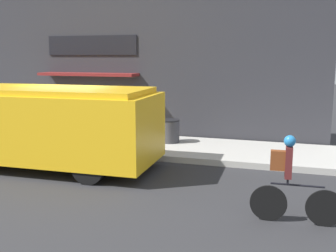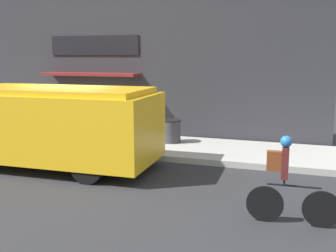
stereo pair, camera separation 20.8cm
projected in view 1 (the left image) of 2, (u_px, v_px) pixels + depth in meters
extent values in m
plane|color=#2B2B2D|center=(73.00, 154.00, 12.18)|extent=(70.00, 70.00, 0.00)
cube|color=#ADAAA3|center=(95.00, 142.00, 13.52)|extent=(28.00, 2.87, 0.18)
cube|color=#2D2D33|center=(112.00, 59.00, 14.50)|extent=(15.33, 0.18, 5.83)
cube|color=black|center=(91.00, 45.00, 14.54)|extent=(3.59, 0.05, 0.71)
cube|color=maroon|center=(88.00, 74.00, 14.38)|extent=(3.77, 0.77, 0.10)
cube|color=yellow|center=(57.00, 126.00, 10.54)|extent=(5.45, 2.45, 1.76)
cube|color=yellow|center=(55.00, 90.00, 10.37)|extent=(5.01, 2.26, 0.14)
cube|color=red|center=(39.00, 113.00, 12.26)|extent=(0.03, 0.44, 0.44)
cylinder|color=black|center=(121.00, 148.00, 11.24)|extent=(0.84, 0.28, 0.83)
cylinder|color=black|center=(89.00, 167.00, 9.34)|extent=(0.84, 0.28, 0.83)
cylinder|color=black|center=(325.00, 208.00, 7.01)|extent=(0.68, 0.07, 0.68)
cylinder|color=black|center=(268.00, 203.00, 7.26)|extent=(0.68, 0.07, 0.68)
cylinder|color=black|center=(297.00, 185.00, 7.06)|extent=(0.93, 0.07, 0.04)
cylinder|color=black|center=(288.00, 181.00, 7.10)|extent=(0.04, 0.04, 0.12)
cube|color=#561E1E|center=(289.00, 163.00, 7.03)|extent=(0.13, 0.20, 0.58)
sphere|color=#2375B7|center=(290.00, 141.00, 6.96)|extent=(0.21, 0.21, 0.21)
cube|color=brown|center=(278.00, 160.00, 7.08)|extent=(0.27, 0.15, 0.36)
cylinder|color=#38383D|center=(170.00, 132.00, 13.05)|extent=(0.62, 0.62, 0.72)
cylinder|color=black|center=(170.00, 120.00, 12.98)|extent=(0.63, 0.63, 0.04)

